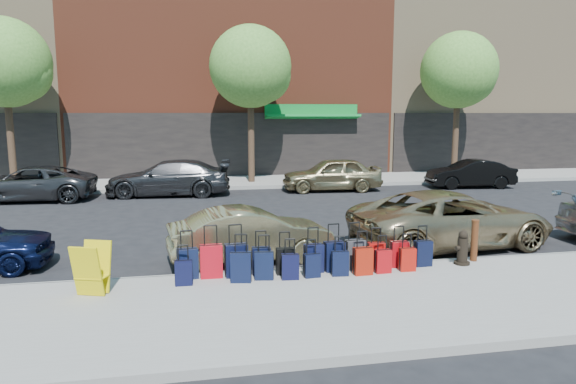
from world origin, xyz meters
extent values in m
plane|color=black|center=(0.00, 0.00, 0.00)|extent=(120.00, 120.00, 0.00)
cube|color=gray|center=(0.00, -6.50, 0.07)|extent=(60.00, 4.00, 0.15)
cube|color=gray|center=(0.00, 10.00, 0.07)|extent=(60.00, 4.00, 0.15)
cube|color=gray|center=(0.00, -4.48, 0.07)|extent=(60.00, 0.08, 0.15)
cube|color=gray|center=(0.00, 7.98, 0.07)|extent=(60.00, 0.08, 0.15)
cube|color=maroon|center=(0.00, 18.00, 10.00)|extent=(17.00, 12.00, 20.00)
cube|color=black|center=(0.00, 11.95, 1.70)|extent=(16.66, 0.15, 3.40)
cube|color=#0C7228|center=(4.00, 11.60, 3.20)|extent=(5.00, 0.91, 0.27)
cube|color=#0C7228|center=(4.00, 11.90, 3.55)|extent=(5.00, 0.10, 0.60)
cube|color=#99805D|center=(16.00, 18.00, 9.00)|extent=(15.00, 12.00, 18.00)
cube|color=black|center=(16.00, 11.95, 1.70)|extent=(14.70, 0.15, 3.40)
cylinder|color=black|center=(-10.00, 9.50, 2.55)|extent=(0.30, 0.30, 4.80)
sphere|color=#407A28|center=(-10.00, 9.50, 5.52)|extent=(3.80, 3.80, 3.80)
sphere|color=#407A28|center=(-9.40, 9.50, 5.14)|extent=(2.58, 2.58, 2.58)
cylinder|color=black|center=(0.50, 9.50, 2.55)|extent=(0.30, 0.30, 4.80)
sphere|color=#407A28|center=(0.50, 9.50, 5.52)|extent=(3.80, 3.80, 3.80)
sphere|color=#407A28|center=(1.10, 9.50, 5.14)|extent=(2.58, 2.58, 2.58)
cylinder|color=black|center=(11.00, 9.50, 2.55)|extent=(0.30, 0.30, 4.80)
sphere|color=#407A28|center=(11.00, 9.50, 5.52)|extent=(3.80, 3.80, 3.80)
sphere|color=#407A28|center=(11.60, 9.50, 5.14)|extent=(2.58, 2.58, 2.58)
cube|color=black|center=(-2.48, -4.75, 0.45)|extent=(0.43, 0.28, 0.60)
cylinder|color=black|center=(-2.48, -4.75, 1.10)|extent=(0.23, 0.06, 0.03)
cube|color=#AF0B17|center=(-2.02, -4.77, 0.48)|extent=(0.44, 0.24, 0.66)
cylinder|color=black|center=(-2.02, -4.77, 1.19)|extent=(0.24, 0.03, 0.03)
cube|color=black|center=(-1.53, -4.81, 0.48)|extent=(0.46, 0.28, 0.66)
cylinder|color=black|center=(-1.53, -4.81, 1.19)|extent=(0.25, 0.05, 0.03)
cube|color=black|center=(-1.02, -4.75, 0.43)|extent=(0.38, 0.22, 0.56)
cylinder|color=black|center=(-1.02, -4.75, 1.03)|extent=(0.21, 0.04, 0.03)
cube|color=black|center=(-0.54, -4.83, 0.42)|extent=(0.36, 0.20, 0.54)
cylinder|color=black|center=(-0.54, -4.83, 1.01)|extent=(0.20, 0.04, 0.03)
cube|color=black|center=(0.06, -4.82, 0.44)|extent=(0.40, 0.24, 0.58)
cylinder|color=black|center=(0.06, -4.82, 1.07)|extent=(0.22, 0.05, 0.03)
cube|color=black|center=(0.50, -4.82, 0.46)|extent=(0.43, 0.26, 0.62)
cylinder|color=black|center=(0.50, -4.82, 1.13)|extent=(0.23, 0.05, 0.03)
cube|color=#323236|center=(0.96, -4.77, 0.46)|extent=(0.43, 0.26, 0.62)
cylinder|color=black|center=(0.96, -4.77, 1.12)|extent=(0.23, 0.05, 0.03)
cube|color=#AC0D0B|center=(1.44, -4.77, 0.42)|extent=(0.38, 0.24, 0.53)
cylinder|color=black|center=(1.44, -4.77, 0.99)|extent=(0.20, 0.06, 0.03)
cube|color=maroon|center=(1.94, -4.80, 0.42)|extent=(0.38, 0.22, 0.55)
cylinder|color=black|center=(1.94, -4.80, 1.02)|extent=(0.21, 0.04, 0.03)
cube|color=black|center=(2.46, -4.84, 0.42)|extent=(0.37, 0.21, 0.54)
cylinder|color=black|center=(2.46, -4.84, 1.01)|extent=(0.20, 0.04, 0.03)
cube|color=black|center=(-2.56, -5.13, 0.39)|extent=(0.33, 0.19, 0.48)
cylinder|color=black|center=(-2.56, -5.13, 0.91)|extent=(0.18, 0.03, 0.03)
cube|color=black|center=(-1.47, -5.15, 0.44)|extent=(0.43, 0.30, 0.58)
cylinder|color=black|center=(-1.47, -5.15, 1.07)|extent=(0.22, 0.07, 0.03)
cube|color=black|center=(-1.01, -5.07, 0.42)|extent=(0.40, 0.27, 0.55)
cylinder|color=black|center=(-1.01, -5.07, 1.02)|extent=(0.21, 0.06, 0.03)
cube|color=black|center=(-0.50, -5.17, 0.40)|extent=(0.35, 0.23, 0.50)
cylinder|color=black|center=(-0.50, -5.17, 0.94)|extent=(0.19, 0.05, 0.03)
cube|color=black|center=(-0.05, -5.13, 0.39)|extent=(0.34, 0.22, 0.47)
cylinder|color=black|center=(-0.05, -5.13, 0.90)|extent=(0.18, 0.05, 0.03)
cube|color=black|center=(0.53, -5.13, 0.40)|extent=(0.35, 0.22, 0.50)
cylinder|color=black|center=(0.53, -5.13, 0.94)|extent=(0.19, 0.05, 0.03)
cube|color=maroon|center=(1.00, -5.16, 0.43)|extent=(0.38, 0.23, 0.55)
cylinder|color=black|center=(1.00, -5.16, 1.03)|extent=(0.21, 0.04, 0.03)
cube|color=#9E0A0E|center=(1.44, -5.13, 0.39)|extent=(0.33, 0.21, 0.48)
cylinder|color=black|center=(1.44, -5.13, 0.91)|extent=(0.18, 0.04, 0.03)
cube|color=#A0120A|center=(1.99, -5.10, 0.39)|extent=(0.33, 0.20, 0.48)
cylinder|color=black|center=(1.99, -5.10, 0.91)|extent=(0.18, 0.04, 0.03)
cylinder|color=black|center=(3.35, -4.89, 0.18)|extent=(0.34, 0.34, 0.06)
cylinder|color=black|center=(3.35, -4.89, 0.47)|extent=(0.22, 0.22, 0.52)
sphere|color=black|center=(3.35, -4.89, 0.80)|extent=(0.21, 0.21, 0.21)
cylinder|color=black|center=(3.35, -4.89, 0.52)|extent=(0.39, 0.19, 0.09)
cylinder|color=#38190C|center=(3.74, -4.69, 0.60)|extent=(0.15, 0.15, 0.90)
cylinder|color=#38190C|center=(3.74, -4.69, 1.05)|extent=(0.17, 0.17, 0.04)
cube|color=#D7C10B|center=(-4.22, -5.51, 0.63)|extent=(0.57, 0.39, 0.94)
cube|color=#D7C10B|center=(-4.11, -5.19, 0.63)|extent=(0.57, 0.39, 0.94)
cube|color=#D7C10B|center=(-4.16, -5.35, 0.48)|extent=(0.61, 0.50, 0.02)
imported|color=tan|center=(-1.04, -3.28, 0.62)|extent=(3.91, 1.79, 1.24)
imported|color=#9B855F|center=(4.14, -2.93, 0.72)|extent=(5.41, 2.94, 1.44)
imported|color=#333335|center=(-8.54, 6.57, 0.68)|extent=(4.98, 2.50, 1.35)
imported|color=#323234|center=(-3.27, 6.88, 0.73)|extent=(5.24, 2.55, 1.47)
imported|color=#908158|center=(3.72, 6.87, 0.74)|extent=(4.42, 1.99, 1.47)
imported|color=black|center=(10.23, 6.61, 0.64)|extent=(4.00, 1.74, 1.28)
camera|label=1|loc=(-2.38, -14.73, 3.39)|focal=32.00mm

